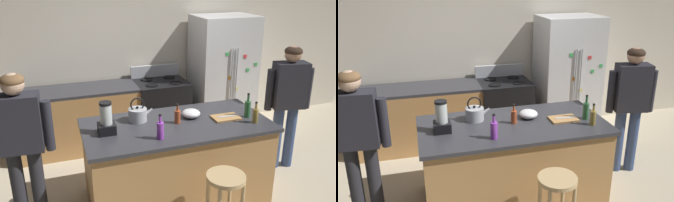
{
  "view_description": "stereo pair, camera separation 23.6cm",
  "coord_description": "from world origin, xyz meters",
  "views": [
    {
      "loc": [
        -1.2,
        -3.2,
        2.41
      ],
      "look_at": [
        0.0,
        0.3,
        1.06
      ],
      "focal_mm": 37.43,
      "sensor_mm": 36.0,
      "label": 1
    },
    {
      "loc": [
        -0.97,
        -3.27,
        2.41
      ],
      "look_at": [
        0.0,
        0.3,
        1.06
      ],
      "focal_mm": 37.43,
      "sensor_mm": 36.0,
      "label": 2
    }
  ],
  "objects": [
    {
      "name": "ground_plane",
      "position": [
        0.0,
        0.0,
        0.0
      ],
      "size": [
        14.0,
        14.0,
        0.0
      ],
      "primitive_type": "plane",
      "color": "beige"
    },
    {
      "name": "back_wall",
      "position": [
        0.0,
        1.95,
        1.35
      ],
      "size": [
        8.0,
        0.1,
        2.7
      ],
      "primitive_type": "cube",
      "color": "beige",
      "rests_on": "ground_plane"
    },
    {
      "name": "kitchen_island",
      "position": [
        0.0,
        0.0,
        0.46
      ],
      "size": [
        2.0,
        0.98,
        0.91
      ],
      "color": "#B7844C",
      "rests_on": "ground_plane"
    },
    {
      "name": "back_counter_run",
      "position": [
        -0.8,
        1.55,
        0.45
      ],
      "size": [
        2.0,
        0.64,
        0.91
      ],
      "color": "#B7844C",
      "rests_on": "ground_plane"
    },
    {
      "name": "refrigerator",
      "position": [
        1.3,
        1.5,
        0.92
      ],
      "size": [
        0.9,
        0.73,
        1.83
      ],
      "color": "silver",
      "rests_on": "ground_plane"
    },
    {
      "name": "stove_range",
      "position": [
        0.3,
        1.52,
        0.47
      ],
      "size": [
        0.76,
        0.65,
        1.09
      ],
      "color": "black",
      "rests_on": "ground_plane"
    },
    {
      "name": "person_by_island_left",
      "position": [
        -1.54,
        -0.02,
        0.97
      ],
      "size": [
        0.59,
        0.25,
        1.61
      ],
      "color": "#26262B",
      "rests_on": "ground_plane"
    },
    {
      "name": "person_by_sink_right",
      "position": [
        1.54,
        0.2,
        0.97
      ],
      "size": [
        0.6,
        0.3,
        1.61
      ],
      "color": "#384C7A",
      "rests_on": "ground_plane"
    },
    {
      "name": "bar_stool",
      "position": [
        0.18,
        -0.79,
        0.54
      ],
      "size": [
        0.36,
        0.36,
        0.7
      ],
      "color": "tan",
      "rests_on": "ground_plane"
    },
    {
      "name": "blender_appliance",
      "position": [
        -0.75,
        0.0,
        1.05
      ],
      "size": [
        0.17,
        0.17,
        0.33
      ],
      "color": "black",
      "rests_on": "kitchen_island"
    },
    {
      "name": "bottle_olive_oil",
      "position": [
        0.8,
        -0.08,
        1.01
      ],
      "size": [
        0.07,
        0.07,
        0.28
      ],
      "color": "#2D6638",
      "rests_on": "kitchen_island"
    },
    {
      "name": "bottle_cooking_sauce",
      "position": [
        0.01,
        0.01,
        0.99
      ],
      "size": [
        0.06,
        0.06,
        0.22
      ],
      "color": "#B24C26",
      "rests_on": "kitchen_island"
    },
    {
      "name": "bottle_soda",
      "position": [
        -0.28,
        -0.29,
        1.0
      ],
      "size": [
        0.07,
        0.07,
        0.26
      ],
      "color": "purple",
      "rests_on": "kitchen_island"
    },
    {
      "name": "bottle_vinegar",
      "position": [
        0.8,
        -0.25,
        0.99
      ],
      "size": [
        0.06,
        0.06,
        0.24
      ],
      "color": "olive",
      "rests_on": "kitchen_island"
    },
    {
      "name": "mixing_bowl",
      "position": [
        0.2,
        0.11,
        0.95
      ],
      "size": [
        0.2,
        0.2,
        0.09
      ],
      "primitive_type": "ellipsoid",
      "color": "white",
      "rests_on": "kitchen_island"
    },
    {
      "name": "tea_kettle",
      "position": [
        -0.38,
        0.2,
        0.99
      ],
      "size": [
        0.28,
        0.2,
        0.27
      ],
      "color": "#B7BABF",
      "rests_on": "kitchen_island"
    },
    {
      "name": "cutting_board",
      "position": [
        0.55,
        -0.04,
        0.92
      ],
      "size": [
        0.3,
        0.2,
        0.02
      ],
      "primitive_type": "cube",
      "color": "#B7844C",
      "rests_on": "kitchen_island"
    },
    {
      "name": "chef_knife",
      "position": [
        0.57,
        -0.04,
        0.93
      ],
      "size": [
        0.22,
        0.05,
        0.01
      ],
      "primitive_type": "cube",
      "rotation": [
        0.0,
        0.0,
        -0.08
      ],
      "color": "#B7BABF",
      "rests_on": "cutting_board"
    }
  ]
}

